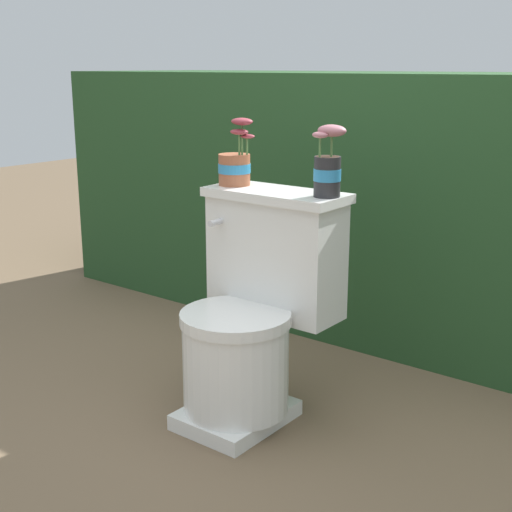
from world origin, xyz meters
TOP-DOWN VIEW (x-y plane):
  - ground_plane at (0.00, 0.00)m, footprint 12.00×12.00m
  - hedge_backdrop at (0.00, 1.23)m, footprint 3.53×0.91m
  - toilet at (-0.05, 0.10)m, footprint 0.48×0.49m
  - potted_plant_left at (-0.22, 0.22)m, footprint 0.13×0.11m
  - potted_plant_midleft at (0.15, 0.22)m, footprint 0.10×0.09m

SIDE VIEW (x-z plane):
  - ground_plane at x=0.00m, z-range 0.00..0.00m
  - toilet at x=-0.05m, z-range -0.02..0.72m
  - hedge_backdrop at x=0.00m, z-range 0.00..1.10m
  - potted_plant_left at x=-0.22m, z-range 0.70..0.93m
  - potted_plant_midleft at x=0.15m, z-range 0.72..0.94m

